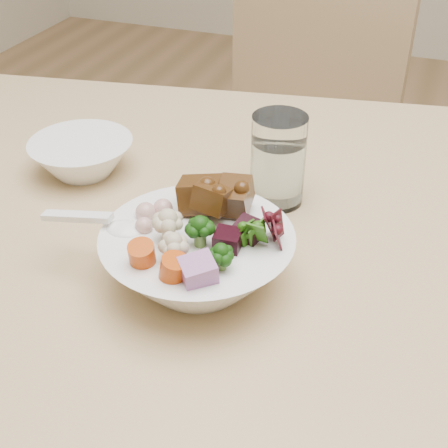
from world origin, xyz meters
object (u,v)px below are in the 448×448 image
object	(u,v)px
water_glass	(278,163)
side_bowl	(82,157)
dining_table	(334,311)
chair_far	(291,156)
food_bowl	(200,254)

from	to	relation	value
water_glass	side_bowl	xyz separation A→B (m)	(-0.29, -0.02, -0.03)
dining_table	side_bowl	size ratio (longest dim) A/B	12.39
water_glass	dining_table	bearing A→B (deg)	-42.79
chair_far	food_bowl	xyz separation A→B (m)	(0.09, -0.82, 0.31)
dining_table	food_bowl	world-z (taller)	food_bowl
chair_far	side_bowl	bearing A→B (deg)	-96.17
chair_far	side_bowl	world-z (taller)	chair_far
chair_far	side_bowl	xyz separation A→B (m)	(-0.16, -0.65, 0.30)
dining_table	water_glass	xyz separation A→B (m)	(-0.11, 0.10, 0.14)
chair_far	side_bowl	size ratio (longest dim) A/B	6.33
food_bowl	chair_far	bearing A→B (deg)	96.54
chair_far	dining_table	bearing A→B (deg)	-64.11
side_bowl	chair_far	bearing A→B (deg)	76.13
chair_far	food_bowl	distance (m)	0.88
dining_table	side_bowl	bearing A→B (deg)	159.01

